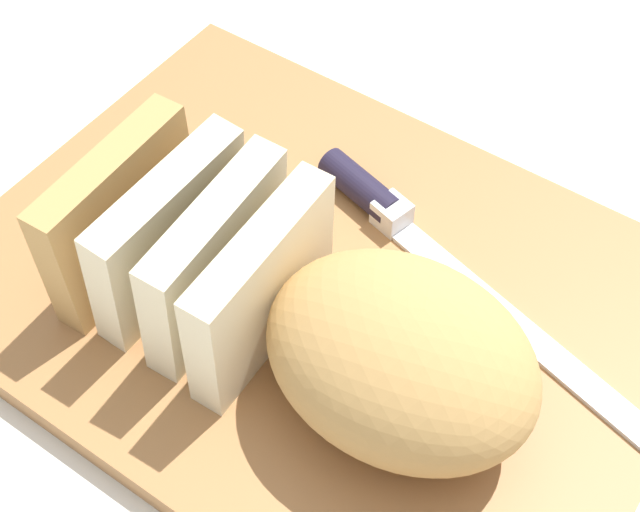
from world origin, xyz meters
TOP-DOWN VIEW (x-y plane):
  - ground_plane at (0.00, 0.00)m, footprint 3.00×3.00m
  - cutting_board at (0.00, 0.00)m, footprint 0.43×0.33m
  - bread_loaf at (-0.03, 0.04)m, footprint 0.27×0.11m
  - bread_knife at (-0.02, -0.06)m, footprint 0.27×0.10m
  - crumb_near_knife at (-0.01, 0.06)m, footprint 0.01×0.01m
  - crumb_near_loaf at (0.02, -0.00)m, footprint 0.01×0.01m
  - crumb_stray_left at (-0.04, 0.07)m, footprint 0.01×0.01m

SIDE VIEW (x-z plane):
  - ground_plane at x=0.00m, z-range 0.00..0.00m
  - cutting_board at x=0.00m, z-range 0.00..0.02m
  - crumb_stray_left at x=-0.04m, z-range 0.02..0.02m
  - crumb_near_knife at x=-0.01m, z-range 0.02..0.03m
  - crumb_near_loaf at x=0.02m, z-range 0.02..0.03m
  - bread_knife at x=-0.02m, z-range 0.02..0.04m
  - bread_loaf at x=-0.03m, z-range 0.02..0.11m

